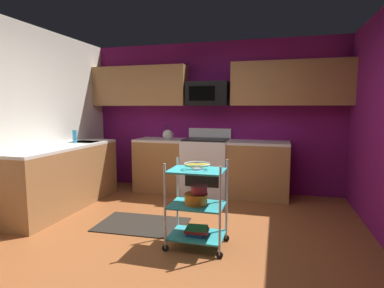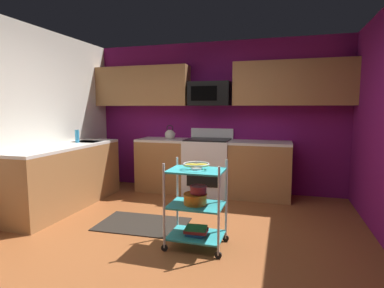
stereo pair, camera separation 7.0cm
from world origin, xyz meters
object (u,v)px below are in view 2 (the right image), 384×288
at_px(book_stack, 196,231).
at_px(kettle, 170,135).
at_px(oven_range, 208,166).
at_px(mixing_bowl_large, 195,199).
at_px(fruit_bowl, 196,165).
at_px(mixing_bowl_small, 198,189).
at_px(rolling_cart, 196,205).
at_px(dish_soap_bottle, 77,136).
at_px(microwave, 210,94).

xyz_separation_m(book_stack, kettle, (-1.05, 2.04, 0.83)).
relative_size(oven_range, mixing_bowl_large, 4.37).
xyz_separation_m(fruit_bowl, mixing_bowl_small, (0.02, 0.01, -0.26)).
relative_size(oven_range, rolling_cart, 1.20).
distance_m(mixing_bowl_small, book_stack, 0.45).
distance_m(fruit_bowl, mixing_bowl_large, 0.36).
relative_size(oven_range, dish_soap_bottle, 5.50).
relative_size(microwave, mixing_bowl_small, 3.85).
height_order(oven_range, fruit_bowl, oven_range).
height_order(oven_range, rolling_cart, oven_range).
relative_size(microwave, dish_soap_bottle, 3.50).
bearing_deg(microwave, kettle, -171.06).
bearing_deg(book_stack, dish_soap_bottle, 154.12).
distance_m(mixing_bowl_large, book_stack, 0.35).
height_order(oven_range, mixing_bowl_small, oven_range).
relative_size(oven_range, microwave, 1.57).
bearing_deg(microwave, fruit_bowl, -80.39).
distance_m(book_stack, kettle, 2.44).
bearing_deg(oven_range, mixing_bowl_small, -79.36).
xyz_separation_m(microwave, mixing_bowl_small, (0.38, -2.14, -1.08)).
xyz_separation_m(oven_range, book_stack, (0.36, -2.05, -0.31)).
xyz_separation_m(microwave, mixing_bowl_large, (0.35, -2.15, -1.18)).
height_order(mixing_bowl_large, mixing_bowl_small, mixing_bowl_small).
bearing_deg(microwave, book_stack, -80.39).
xyz_separation_m(rolling_cart, kettle, (-1.05, 2.04, 0.54)).
bearing_deg(kettle, mixing_bowl_small, -62.17).
distance_m(microwave, dish_soap_bottle, 2.27).
distance_m(oven_range, mixing_bowl_small, 2.08).
distance_m(fruit_bowl, book_stack, 0.71).
distance_m(rolling_cart, mixing_bowl_large, 0.07).
bearing_deg(mixing_bowl_large, oven_range, 99.77).
xyz_separation_m(mixing_bowl_small, kettle, (-1.07, 2.03, 0.38)).
height_order(mixing_bowl_small, kettle, kettle).
xyz_separation_m(fruit_bowl, kettle, (-1.05, 2.04, 0.12)).
bearing_deg(rolling_cart, fruit_bowl, -159.44).
bearing_deg(fruit_bowl, microwave, 99.61).
xyz_separation_m(oven_range, rolling_cart, (0.36, -2.05, -0.02)).
height_order(rolling_cart, mixing_bowl_large, rolling_cart).
relative_size(mixing_bowl_large, mixing_bowl_small, 1.38).
bearing_deg(microwave, mixing_bowl_large, -80.68).
distance_m(oven_range, rolling_cart, 2.08).
distance_m(microwave, kettle, 0.99).
xyz_separation_m(mixing_bowl_large, kettle, (-1.04, 2.04, 0.48)).
relative_size(mixing_bowl_large, book_stack, 1.01).
bearing_deg(kettle, fruit_bowl, -62.72).
bearing_deg(mixing_bowl_small, rolling_cart, -148.73).
xyz_separation_m(rolling_cart, mixing_bowl_large, (-0.01, -0.00, 0.07)).
xyz_separation_m(mixing_bowl_large, mixing_bowl_small, (0.03, 0.01, 0.10)).
xyz_separation_m(microwave, rolling_cart, (0.36, -2.15, -1.25)).
height_order(fruit_bowl, dish_soap_bottle, dish_soap_bottle).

